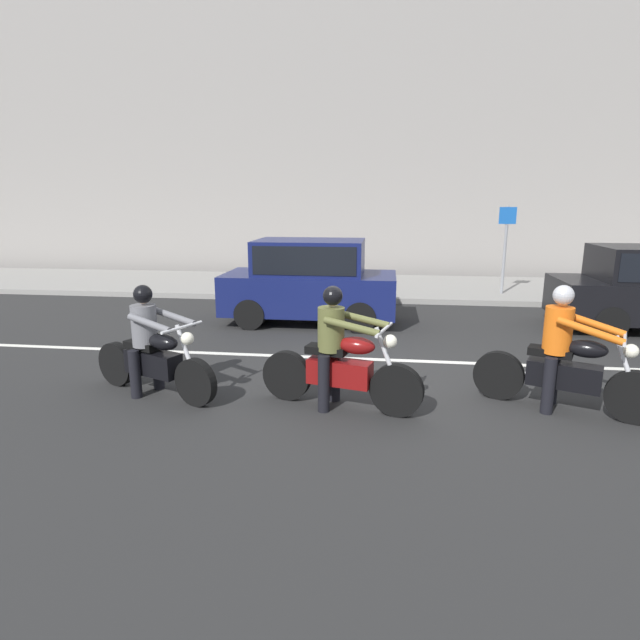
{
  "coord_description": "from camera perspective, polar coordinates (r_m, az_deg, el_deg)",
  "views": [
    {
      "loc": [
        0.2,
        -7.48,
        2.62
      ],
      "look_at": [
        -0.65,
        -0.91,
        1.08
      ],
      "focal_mm": 29.02,
      "sensor_mm": 36.0,
      "label": 1
    }
  ],
  "objects": [
    {
      "name": "ground_plane",
      "position": [
        7.93,
        5.53,
        -6.29
      ],
      "size": [
        80.0,
        80.0,
        0.0
      ],
      "primitive_type": "plane",
      "color": "#262626"
    },
    {
      "name": "sidewalk_slab",
      "position": [
        15.7,
        6.56,
        3.64
      ],
      "size": [
        40.0,
        4.4,
        0.14
      ],
      "primitive_type": "cube",
      "color": "gray",
      "rests_on": "ground_plane"
    },
    {
      "name": "building_facade",
      "position": [
        19.3,
        7.3,
        24.93
      ],
      "size": [
        40.0,
        1.4,
        13.23
      ],
      "primitive_type": "cube",
      "color": "gray",
      "rests_on": "ground_plane"
    },
    {
      "name": "lane_marking_stripe",
      "position": [
        8.79,
        8.75,
        -4.41
      ],
      "size": [
        18.0,
        0.14,
        0.01
      ],
      "primitive_type": "cube",
      "color": "silver",
      "rests_on": "ground_plane"
    },
    {
      "name": "motorcycle_with_rider_orange_stripe",
      "position": [
        7.19,
        25.33,
        -4.09
      ],
      "size": [
        2.1,
        1.06,
        1.61
      ],
      "color": "black",
      "rests_on": "ground_plane"
    },
    {
      "name": "motorcycle_with_rider_gray",
      "position": [
        7.39,
        -18.05,
        -3.26
      ],
      "size": [
        2.04,
        1.03,
        1.53
      ],
      "color": "black",
      "rests_on": "ground_plane"
    },
    {
      "name": "motorcycle_with_rider_olive",
      "position": [
        6.6,
        2.1,
        -4.31
      ],
      "size": [
        2.13,
        0.83,
        1.59
      ],
      "color": "black",
      "rests_on": "ground_plane"
    },
    {
      "name": "parked_hatchback_navy",
      "position": [
        11.19,
        -1.14,
        4.38
      ],
      "size": [
        3.68,
        1.76,
        1.8
      ],
      "color": "#11194C",
      "rests_on": "ground_plane"
    },
    {
      "name": "street_sign_post",
      "position": [
        14.79,
        19.79,
        8.23
      ],
      "size": [
        0.44,
        0.08,
        2.34
      ],
      "color": "gray",
      "rests_on": "sidewalk_slab"
    }
  ]
}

